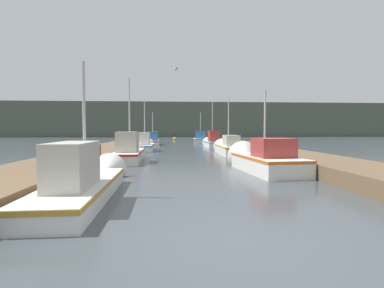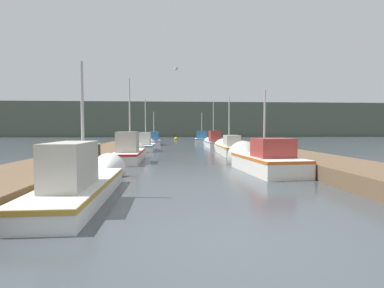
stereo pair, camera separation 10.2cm
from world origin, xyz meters
name	(u,v)px [view 2 (the right image)]	position (x,y,z in m)	size (l,w,h in m)	color
ground_plane	(233,246)	(0.00, 0.00, 0.00)	(200.00, 200.00, 0.00)	#3D4449
dock_left	(105,151)	(-5.41, 16.00, 0.26)	(2.79, 40.00, 0.53)	brown
dock_right	(263,150)	(5.41, 16.00, 0.26)	(2.79, 40.00, 0.53)	brown
distant_shore_ridge	(176,120)	(0.00, 68.46, 3.82)	(120.00, 16.00, 7.64)	#4C5647
fishing_boat_0	(87,179)	(-3.22, 3.85, 0.40)	(1.45, 6.43, 3.88)	silver
fishing_boat_1	(261,160)	(2.86, 8.03, 0.46)	(2.18, 5.19, 3.85)	silver
fishing_boat_2	(130,152)	(-3.24, 12.42, 0.50)	(1.42, 5.75, 4.85)	silver
fishing_boat_3	(228,148)	(3.09, 16.70, 0.43)	(1.43, 6.14, 4.38)	silver
fishing_boat_4	(146,145)	(-3.09, 20.56, 0.41)	(1.44, 5.39, 4.57)	silver
fishing_boat_5	(213,142)	(3.08, 24.67, 0.50)	(1.45, 4.82, 4.73)	silver
fishing_boat_6	(154,140)	(-3.00, 29.87, 0.46)	(1.71, 6.07, 4.11)	silver
fishing_boat_7	(202,139)	(2.91, 34.10, 0.45)	(2.22, 5.63, 4.38)	silver
mooring_piling_0	(213,138)	(3.92, 31.09, 0.71)	(0.29, 0.29, 1.41)	#473523
mooring_piling_1	(225,142)	(3.92, 22.77, 0.59)	(0.33, 0.33, 1.17)	#473523
mooring_piling_2	(97,158)	(-3.91, 7.63, 0.60)	(0.34, 0.34, 1.19)	#473523
channel_buoy	(176,139)	(-0.31, 43.05, 0.17)	(0.61, 0.61, 1.11)	gold
seagull_lead	(176,69)	(-0.66, 14.16, 5.41)	(0.30, 0.56, 0.12)	white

